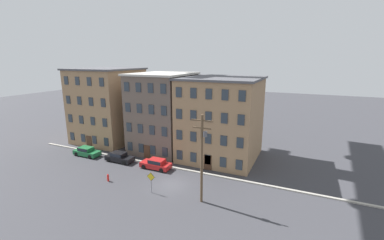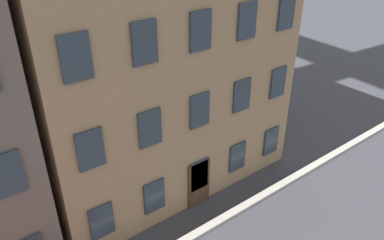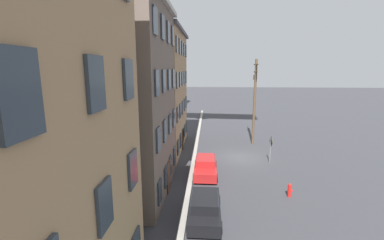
{
  "view_description": "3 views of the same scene",
  "coord_description": "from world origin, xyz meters",
  "px_view_note": "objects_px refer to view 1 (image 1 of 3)",
  "views": [
    {
      "loc": [
        14.35,
        -25.51,
        15.2
      ],
      "look_at": [
        0.92,
        4.24,
        7.43
      ],
      "focal_mm": 24.0,
      "sensor_mm": 36.0,
      "label": 1
    },
    {
      "loc": [
        -5.31,
        -3.9,
        11.21
      ],
      "look_at": [
        0.12,
        3.22,
        6.22
      ],
      "focal_mm": 35.0,
      "sensor_mm": 36.0,
      "label": 2
    },
    {
      "loc": [
        -24.56,
        3.11,
        8.69
      ],
      "look_at": [
        -0.18,
        4.75,
        3.79
      ],
      "focal_mm": 24.0,
      "sensor_mm": 36.0,
      "label": 3
    }
  ],
  "objects_px": {
    "car_red": "(156,164)",
    "car_green": "(87,151)",
    "fire_hydrant": "(108,178)",
    "utility_pole": "(202,155)",
    "car_black": "(119,157)",
    "caution_sign": "(151,179)"
  },
  "relations": [
    {
      "from": "car_black",
      "to": "utility_pole",
      "type": "relative_size",
      "value": 0.45
    },
    {
      "from": "car_green",
      "to": "car_red",
      "type": "xyz_separation_m",
      "value": [
        12.89,
        0.33,
        0.0
      ]
    },
    {
      "from": "car_black",
      "to": "caution_sign",
      "type": "distance_m",
      "value": 11.38
    },
    {
      "from": "car_green",
      "to": "car_black",
      "type": "distance_m",
      "value": 6.39
    },
    {
      "from": "car_black",
      "to": "caution_sign",
      "type": "xyz_separation_m",
      "value": [
        9.64,
        -5.98,
        0.96
      ]
    },
    {
      "from": "car_red",
      "to": "utility_pole",
      "type": "xyz_separation_m",
      "value": [
        9.2,
        -5.39,
        4.71
      ]
    },
    {
      "from": "car_green",
      "to": "caution_sign",
      "type": "height_order",
      "value": "caution_sign"
    },
    {
      "from": "car_black",
      "to": "car_red",
      "type": "xyz_separation_m",
      "value": [
        6.51,
        0.05,
        0.0
      ]
    },
    {
      "from": "car_black",
      "to": "caution_sign",
      "type": "height_order",
      "value": "caution_sign"
    },
    {
      "from": "car_red",
      "to": "car_green",
      "type": "bearing_deg",
      "value": -178.55
    },
    {
      "from": "car_green",
      "to": "car_red",
      "type": "distance_m",
      "value": 12.89
    },
    {
      "from": "car_green",
      "to": "fire_hydrant",
      "type": "distance_m",
      "value": 10.87
    },
    {
      "from": "car_red",
      "to": "utility_pole",
      "type": "relative_size",
      "value": 0.45
    },
    {
      "from": "car_green",
      "to": "car_black",
      "type": "relative_size",
      "value": 1.0
    },
    {
      "from": "car_black",
      "to": "fire_hydrant",
      "type": "height_order",
      "value": "car_black"
    },
    {
      "from": "car_green",
      "to": "car_red",
      "type": "bearing_deg",
      "value": 1.45
    },
    {
      "from": "caution_sign",
      "to": "utility_pole",
      "type": "distance_m",
      "value": 7.16
    },
    {
      "from": "car_green",
      "to": "utility_pole",
      "type": "distance_m",
      "value": 23.15
    },
    {
      "from": "utility_pole",
      "to": "caution_sign",
      "type": "bearing_deg",
      "value": -174.01
    },
    {
      "from": "caution_sign",
      "to": "fire_hydrant",
      "type": "distance_m",
      "value": 6.77
    },
    {
      "from": "car_red",
      "to": "fire_hydrant",
      "type": "relative_size",
      "value": 4.58
    },
    {
      "from": "caution_sign",
      "to": "car_red",
      "type": "bearing_deg",
      "value": 117.45
    }
  ]
}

